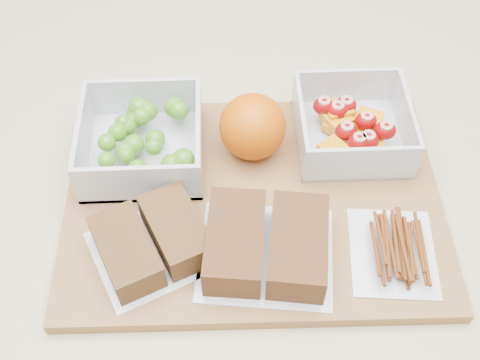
{
  "coord_description": "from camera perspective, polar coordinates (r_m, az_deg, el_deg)",
  "views": [
    {
      "loc": [
        -0.0,
        -0.41,
        1.46
      ],
      "look_at": [
        0.01,
        0.0,
        0.93
      ],
      "focal_mm": 45.0,
      "sensor_mm": 36.0,
      "label": 1
    }
  ],
  "objects": [
    {
      "name": "fruit_container",
      "position": [
        0.73,
        10.55,
        4.92
      ],
      "size": [
        0.13,
        0.13,
        0.05
      ],
      "color": "silver",
      "rests_on": "cutting_board"
    },
    {
      "name": "pretzel_bag",
      "position": [
        0.65,
        14.43,
        -6.2
      ],
      "size": [
        0.1,
        0.11,
        0.02
      ],
      "color": "silver",
      "rests_on": "cutting_board"
    },
    {
      "name": "sandwich_bag_center",
      "position": [
        0.62,
        2.52,
        -6.14
      ],
      "size": [
        0.15,
        0.14,
        0.04
      ],
      "color": "silver",
      "rests_on": "cutting_board"
    },
    {
      "name": "grape_container",
      "position": [
        0.7,
        -9.13,
        3.82
      ],
      "size": [
        0.14,
        0.14,
        0.06
      ],
      "color": "silver",
      "rests_on": "cutting_board"
    },
    {
      "name": "orange",
      "position": [
        0.69,
        1.2,
        5.08
      ],
      "size": [
        0.08,
        0.08,
        0.08
      ],
      "primitive_type": "sphere",
      "color": "#D65A05",
      "rests_on": "cutting_board"
    },
    {
      "name": "counter",
      "position": [
        1.09,
        -0.77,
        -15.49
      ],
      "size": [
        1.2,
        0.9,
        0.9
      ],
      "primitive_type": "cube",
      "color": "beige",
      "rests_on": "ground"
    },
    {
      "name": "cutting_board",
      "position": [
        0.68,
        1.29,
        -2.06
      ],
      "size": [
        0.42,
        0.31,
        0.02
      ],
      "primitive_type": "cube",
      "rotation": [
        0.0,
        0.0,
        -0.01
      ],
      "color": "olive",
      "rests_on": "counter"
    },
    {
      "name": "sandwich_bag_left",
      "position": [
        0.63,
        -8.35,
        -5.78
      ],
      "size": [
        0.15,
        0.15,
        0.04
      ],
      "color": "silver",
      "rests_on": "cutting_board"
    }
  ]
}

